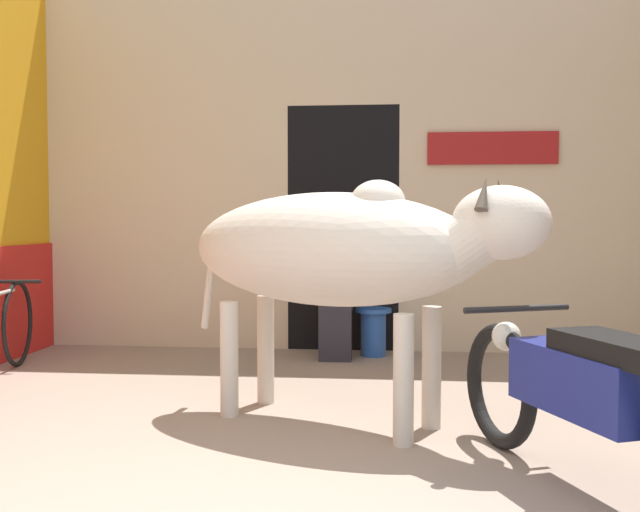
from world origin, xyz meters
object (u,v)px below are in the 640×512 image
at_px(shopkeeper_seated, 336,281).
at_px(plastic_stool, 373,330).
at_px(motorcycle_near, 586,395).
at_px(cow, 342,250).

xyz_separation_m(shopkeeper_seated, plastic_stool, (0.31, 0.14, -0.44)).
bearing_deg(motorcycle_near, shopkeeper_seated, 113.01).
height_order(cow, shopkeeper_seated, cow).
bearing_deg(shopkeeper_seated, plastic_stool, 24.41).
distance_m(cow, shopkeeper_seated, 2.11).
xyz_separation_m(motorcycle_near, plastic_stool, (-1.00, 3.25, -0.21)).
xyz_separation_m(cow, shopkeeper_seated, (-0.19, 2.07, -0.35)).
height_order(motorcycle_near, shopkeeper_seated, shopkeeper_seated).
bearing_deg(cow, shopkeeper_seated, 95.36).
distance_m(cow, motorcycle_near, 1.63).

